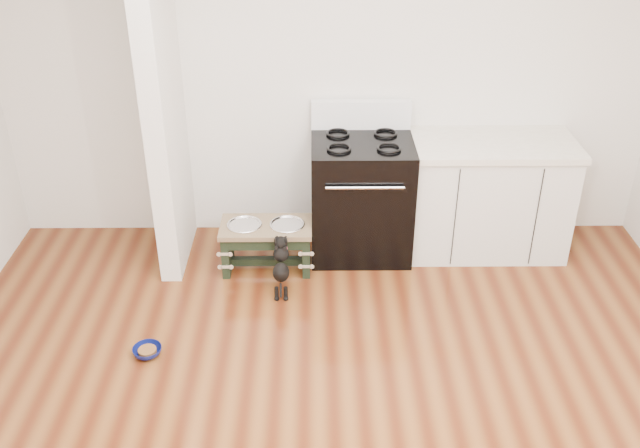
{
  "coord_description": "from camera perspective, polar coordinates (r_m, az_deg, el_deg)",
  "views": [
    {
      "loc": [
        -0.11,
        -2.7,
        3.01
      ],
      "look_at": [
        -0.07,
        1.63,
        0.53
      ],
      "focal_mm": 40.0,
      "sensor_mm": 36.0,
      "label": 1
    }
  ],
  "objects": [
    {
      "name": "floor_bowl",
      "position": [
        4.76,
        -13.65,
        -9.86
      ],
      "size": [
        0.21,
        0.21,
        0.06
      ],
      "rotation": [
        0.0,
        0.0,
        0.16
      ],
      "color": "#0B1251",
      "rests_on": "ground"
    },
    {
      "name": "puppy",
      "position": [
        5.09,
        -3.14,
        -3.29
      ],
      "size": [
        0.12,
        0.35,
        0.42
      ],
      "color": "black",
      "rests_on": "ground"
    },
    {
      "name": "oven_range",
      "position": [
        5.48,
        3.31,
        2.32
      ],
      "size": [
        0.76,
        0.69,
        1.14
      ],
      "color": "black",
      "rests_on": "ground"
    },
    {
      "name": "room_shell",
      "position": [
        3.03,
        1.6,
        2.62
      ],
      "size": [
        5.0,
        5.0,
        5.0
      ],
      "color": "silver",
      "rests_on": "ground"
    },
    {
      "name": "dog_feeder",
      "position": [
        5.35,
        -4.31,
        -1.11
      ],
      "size": [
        0.68,
        0.36,
        0.39
      ],
      "color": "black",
      "rests_on": "ground"
    },
    {
      "name": "partition_wall",
      "position": [
        5.18,
        -12.56,
        10.49
      ],
      "size": [
        0.15,
        0.8,
        2.7
      ],
      "primitive_type": "cube",
      "color": "silver",
      "rests_on": "ground"
    },
    {
      "name": "cabinet_run",
      "position": [
        5.66,
        13.24,
        2.17
      ],
      "size": [
        1.24,
        0.64,
        0.91
      ],
      "color": "silver",
      "rests_on": "ground"
    }
  ]
}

